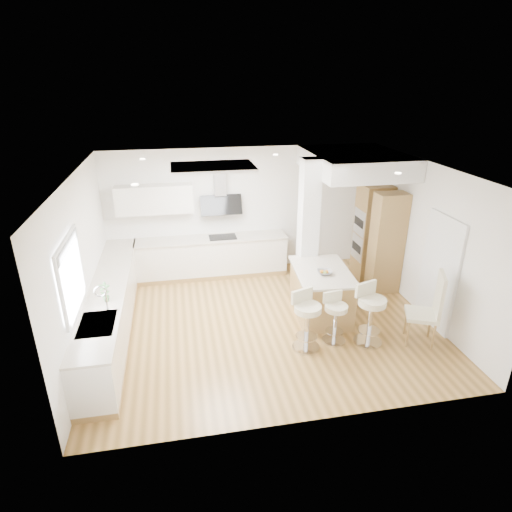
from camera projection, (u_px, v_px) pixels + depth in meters
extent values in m
plane|color=#A97C3E|center=(265.00, 322.00, 7.88)|extent=(6.00, 6.00, 0.00)
cube|color=white|center=(265.00, 322.00, 7.88)|extent=(6.00, 5.00, 0.02)
cube|color=white|center=(243.00, 210.00, 9.60)|extent=(6.00, 0.04, 2.80)
cube|color=white|center=(82.00, 266.00, 6.82)|extent=(0.04, 5.00, 2.80)
cube|color=white|center=(425.00, 240.00, 7.85)|extent=(0.04, 5.00, 2.80)
cube|color=white|center=(213.00, 167.00, 7.20)|extent=(1.40, 0.95, 0.05)
cube|color=white|center=(213.00, 168.00, 7.21)|extent=(1.25, 0.80, 0.03)
cylinder|color=white|center=(142.00, 159.00, 7.81)|extent=(0.10, 0.10, 0.02)
cylinder|color=white|center=(135.00, 185.00, 6.00)|extent=(0.10, 0.10, 0.02)
cylinder|color=white|center=(276.00, 155.00, 8.24)|extent=(0.10, 0.10, 0.02)
cylinder|color=white|center=(359.00, 157.00, 8.04)|extent=(0.10, 0.10, 0.02)
cylinder|color=white|center=(398.00, 173.00, 6.69)|extent=(0.10, 0.10, 0.02)
cube|color=white|center=(71.00, 275.00, 5.91)|extent=(0.03, 1.15, 0.95)
cube|color=white|center=(65.00, 241.00, 5.72)|extent=(0.04, 1.28, 0.06)
cube|color=white|center=(77.00, 307.00, 6.11)|extent=(0.04, 1.28, 0.06)
cube|color=white|center=(61.00, 296.00, 5.36)|extent=(0.04, 0.06, 0.95)
cube|color=white|center=(80.00, 258.00, 6.47)|extent=(0.04, 0.06, 0.95)
cube|color=#96989D|center=(67.00, 246.00, 5.75)|extent=(0.03, 1.18, 0.14)
cube|color=#4C423B|center=(440.00, 274.00, 7.47)|extent=(0.02, 0.90, 2.00)
cube|color=white|center=(439.00, 274.00, 7.46)|extent=(0.05, 1.00, 2.10)
cube|color=#A37E46|center=(114.00, 327.00, 7.62)|extent=(0.60, 4.50, 0.10)
cube|color=white|center=(111.00, 306.00, 7.46)|extent=(0.60, 4.50, 0.76)
cube|color=beige|center=(108.00, 286.00, 7.30)|extent=(0.63, 4.50, 0.04)
cube|color=#A5A5AA|center=(97.00, 324.00, 6.17)|extent=(0.50, 0.75, 0.02)
cube|color=#A5A5AA|center=(96.00, 334.00, 6.02)|extent=(0.40, 0.34, 0.10)
cube|color=#A5A5AA|center=(99.00, 321.00, 6.35)|extent=(0.40, 0.34, 0.10)
cylinder|color=silver|center=(107.00, 302.00, 6.38)|extent=(0.02, 0.02, 0.36)
torus|color=silver|center=(100.00, 292.00, 6.30)|extent=(0.18, 0.02, 0.18)
imported|color=#4B8343|center=(105.00, 292.00, 6.69)|extent=(0.17, 0.12, 0.33)
cube|color=#A37E46|center=(213.00, 273.00, 9.72)|extent=(3.30, 0.60, 0.10)
cube|color=white|center=(212.00, 256.00, 9.56)|extent=(3.30, 0.60, 0.76)
cube|color=beige|center=(211.00, 239.00, 9.40)|extent=(3.33, 0.63, 0.04)
cube|color=black|center=(223.00, 237.00, 9.43)|extent=(0.60, 0.40, 0.01)
cube|color=white|center=(154.00, 199.00, 8.96)|extent=(1.60, 0.34, 0.60)
cube|color=#A5A5AA|center=(220.00, 179.00, 9.13)|extent=(0.25, 0.18, 0.70)
cube|color=black|center=(221.00, 205.00, 9.27)|extent=(0.90, 0.26, 0.44)
cube|color=white|center=(308.00, 230.00, 8.38)|extent=(0.35, 0.35, 2.80)
cube|color=white|center=(355.00, 162.00, 8.50)|extent=(1.78, 2.20, 0.40)
cube|color=#A37E46|center=(372.00, 232.00, 9.29)|extent=(0.62, 0.62, 2.10)
cube|color=#A37E46|center=(387.00, 244.00, 8.66)|extent=(0.62, 0.40, 2.10)
cube|color=#A5A5AA|center=(359.00, 222.00, 9.14)|extent=(0.02, 0.55, 0.55)
cube|color=#A5A5AA|center=(357.00, 247.00, 9.37)|extent=(0.02, 0.55, 0.55)
cube|color=black|center=(359.00, 222.00, 9.14)|extent=(0.01, 0.45, 0.18)
cube|color=black|center=(356.00, 247.00, 9.37)|extent=(0.01, 0.45, 0.18)
cube|color=#A37E46|center=(321.00, 293.00, 8.01)|extent=(1.02, 1.48, 0.87)
cube|color=beige|center=(322.00, 271.00, 7.83)|extent=(1.10, 1.57, 0.04)
imported|color=gray|center=(324.00, 272.00, 7.67)|extent=(0.28, 0.28, 0.06)
sphere|color=orange|center=(327.00, 272.00, 7.67)|extent=(0.08, 0.08, 0.07)
sphere|color=orange|center=(322.00, 272.00, 7.68)|extent=(0.08, 0.08, 0.07)
sphere|color=olive|center=(325.00, 273.00, 7.63)|extent=(0.08, 0.08, 0.07)
cylinder|color=silver|center=(306.00, 347.00, 7.13)|extent=(0.59, 0.59, 0.03)
cylinder|color=silver|center=(307.00, 329.00, 7.00)|extent=(0.09, 0.09, 0.68)
cylinder|color=silver|center=(306.00, 336.00, 7.05)|extent=(0.46, 0.46, 0.02)
cylinder|color=beige|center=(308.00, 309.00, 6.84)|extent=(0.56, 0.56, 0.10)
cube|color=beige|center=(302.00, 296.00, 6.92)|extent=(0.39, 0.19, 0.23)
cylinder|color=silver|center=(334.00, 340.00, 7.32)|extent=(0.46, 0.46, 0.03)
cylinder|color=silver|center=(335.00, 325.00, 7.20)|extent=(0.07, 0.07, 0.59)
cylinder|color=silver|center=(334.00, 331.00, 7.25)|extent=(0.35, 0.35, 0.01)
cylinder|color=beige|center=(336.00, 308.00, 7.07)|extent=(0.44, 0.44, 0.09)
cube|color=beige|center=(332.00, 297.00, 7.14)|extent=(0.35, 0.10, 0.20)
cylinder|color=silver|center=(368.00, 341.00, 7.28)|extent=(0.61, 0.61, 0.03)
cylinder|color=silver|center=(370.00, 323.00, 7.14)|extent=(0.10, 0.10, 0.71)
cylinder|color=silver|center=(369.00, 330.00, 7.20)|extent=(0.47, 0.47, 0.02)
cylinder|color=beige|center=(372.00, 302.00, 6.98)|extent=(0.58, 0.58, 0.11)
cube|color=beige|center=(366.00, 289.00, 7.06)|extent=(0.41, 0.19, 0.24)
cube|color=beige|center=(422.00, 315.00, 7.11)|extent=(0.66, 0.66, 0.07)
cube|color=beige|center=(439.00, 297.00, 6.92)|extent=(0.24, 0.45, 0.80)
cylinder|color=#A37E46|center=(408.00, 334.00, 7.08)|extent=(0.05, 0.05, 0.49)
cylinder|color=#A37E46|center=(405.00, 322.00, 7.44)|extent=(0.05, 0.05, 0.49)
cylinder|color=#A37E46|center=(433.00, 337.00, 7.00)|extent=(0.05, 0.05, 0.49)
cylinder|color=#A37E46|center=(430.00, 324.00, 7.36)|extent=(0.05, 0.05, 0.49)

